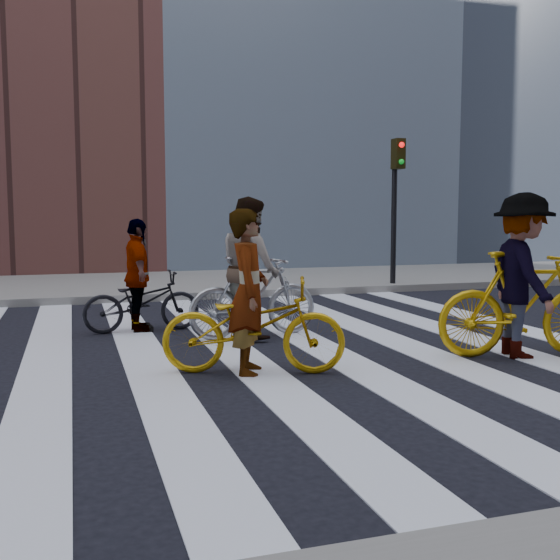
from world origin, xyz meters
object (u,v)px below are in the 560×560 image
bike_silver_mid (254,297)px  rider_right (522,276)px  traffic_signal (396,187)px  rider_rear (138,276)px  bike_yellow_left (253,326)px  bike_dark_rear (142,302)px  rider_mid (250,268)px  bike_yellow_right (524,304)px  rider_left (249,292)px

bike_silver_mid → rider_right: size_ratio=0.96×
traffic_signal → rider_rear: (-5.94, -3.52, -1.46)m
rider_rear → bike_yellow_left: bearing=-165.0°
rider_right → bike_silver_mid: bearing=63.2°
bike_silver_mid → rider_rear: (-1.48, 0.91, 0.25)m
traffic_signal → bike_dark_rear: traffic_signal is taller
rider_mid → bike_yellow_left: bearing=158.6°
bike_dark_rear → rider_mid: 1.73m
bike_silver_mid → bike_yellow_right: size_ratio=0.89×
traffic_signal → rider_mid: size_ratio=1.72×
bike_yellow_right → rider_left: size_ratio=1.20×
bike_silver_mid → rider_mid: bearing=82.7°
traffic_signal → bike_dark_rear: bearing=-149.2°
rider_mid → rider_right: size_ratio=0.99×
rider_left → rider_right: 3.29m
bike_silver_mid → rider_rear: size_ratio=1.15×
traffic_signal → bike_yellow_left: 8.32m
rider_right → rider_rear: size_ratio=1.19×
bike_yellow_left → bike_yellow_right: (3.28, -0.19, 0.12)m
bike_silver_mid → bike_yellow_right: 3.49m
rider_left → rider_rear: 3.02m
bike_yellow_right → rider_right: rider_right is taller
rider_left → rider_rear: rider_left is taller
bike_yellow_left → bike_yellow_right: bearing=-74.7°
bike_yellow_left → bike_dark_rear: bearing=35.6°
bike_yellow_left → rider_right: rider_right is taller
bike_dark_rear → bike_yellow_right: bearing=-129.3°
rider_right → rider_rear: 5.18m
bike_silver_mid → traffic_signal: bearing=-52.6°
bike_dark_rear → rider_rear: 0.38m
bike_silver_mid → rider_right: 3.48m
bike_yellow_right → rider_left: (-3.33, 0.19, 0.25)m
bike_dark_rear → rider_mid: bearing=-126.2°
rider_right → rider_mid: bearing=63.7°
bike_yellow_right → rider_rear: bearing=66.0°
rider_left → rider_rear: size_ratio=1.07×
rider_left → rider_mid: (0.55, 1.98, 0.09)m
bike_yellow_left → bike_silver_mid: 2.05m
rider_left → rider_mid: rider_mid is taller
bike_yellow_left → rider_left: rider_left is taller
bike_yellow_left → bike_yellow_right: 3.29m
bike_silver_mid → rider_left: (-0.60, -1.98, 0.31)m
traffic_signal → rider_rear: 7.06m
bike_dark_rear → rider_right: bearing=-129.6°
rider_left → bike_dark_rear: bearing=34.7°
bike_yellow_right → bike_dark_rear: (-4.16, 3.08, -0.19)m
bike_dark_rear → bike_silver_mid: bearing=-125.2°
rider_rear → bike_silver_mid: bearing=-124.4°
rider_left → traffic_signal: bearing=-19.7°
bike_yellow_right → rider_right: (-0.05, 0.00, 0.34)m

